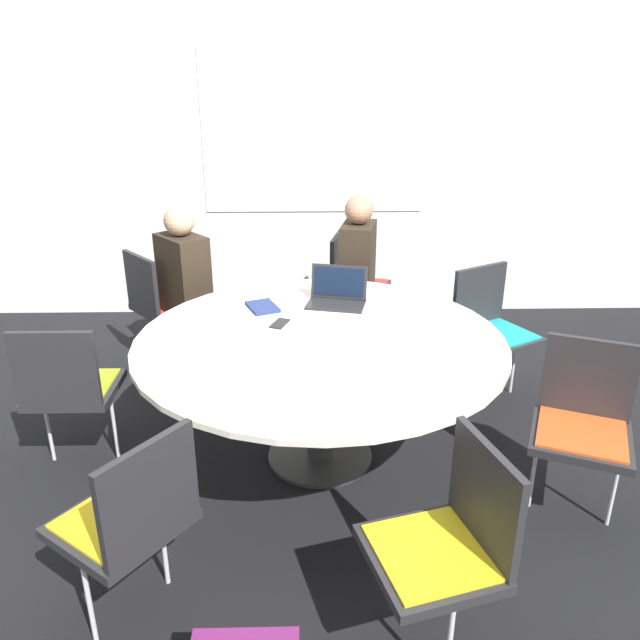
{
  "coord_description": "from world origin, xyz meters",
  "views": [
    {
      "loc": [
        -0.07,
        -2.95,
        2.05
      ],
      "look_at": [
        0.0,
        0.0,
        0.83
      ],
      "focal_mm": 35.0,
      "sensor_mm": 36.0,
      "label": 1
    }
  ],
  "objects_px": {
    "chair_3": "(131,514)",
    "chair_6": "(491,323)",
    "spiral_notebook": "(263,307)",
    "chair_0": "(353,280)",
    "laptop": "(337,294)",
    "chair_5": "(583,417)",
    "chair_4": "(449,537)",
    "person_1": "(186,279)",
    "chair_1": "(160,300)",
    "chair_2": "(69,383)",
    "cell_phone": "(280,323)",
    "person_0": "(360,265)"
  },
  "relations": [
    {
      "from": "chair_2",
      "to": "cell_phone",
      "type": "xyz_separation_m",
      "value": [
        1.09,
        0.25,
        0.22
      ]
    },
    {
      "from": "chair_1",
      "to": "laptop",
      "type": "xyz_separation_m",
      "value": [
        1.21,
        -0.67,
        0.27
      ]
    },
    {
      "from": "laptop",
      "to": "chair_6",
      "type": "bearing_deg",
      "value": 23.44
    },
    {
      "from": "chair_4",
      "to": "laptop",
      "type": "bearing_deg",
      "value": -5.84
    },
    {
      "from": "chair_0",
      "to": "person_1",
      "type": "xyz_separation_m",
      "value": [
        -1.17,
        -0.53,
        0.19
      ]
    },
    {
      "from": "chair_2",
      "to": "spiral_notebook",
      "type": "xyz_separation_m",
      "value": [
        0.98,
        0.49,
        0.23
      ]
    },
    {
      "from": "chair_4",
      "to": "spiral_notebook",
      "type": "xyz_separation_m",
      "value": [
        -0.75,
        1.66,
        0.23
      ]
    },
    {
      "from": "chair_4",
      "to": "chair_6",
      "type": "xyz_separation_m",
      "value": [
        0.69,
        1.93,
        0.0
      ]
    },
    {
      "from": "spiral_notebook",
      "to": "cell_phone",
      "type": "distance_m",
      "value": 0.26
    },
    {
      "from": "chair_3",
      "to": "laptop",
      "type": "height_order",
      "value": "laptop"
    },
    {
      "from": "person_0",
      "to": "laptop",
      "type": "xyz_separation_m",
      "value": [
        -0.2,
        -0.82,
        0.08
      ]
    },
    {
      "from": "spiral_notebook",
      "to": "chair_6",
      "type": "bearing_deg",
      "value": 10.53
    },
    {
      "from": "laptop",
      "to": "chair_1",
      "type": "bearing_deg",
      "value": 163.76
    },
    {
      "from": "chair_5",
      "to": "person_0",
      "type": "relative_size",
      "value": 0.71
    },
    {
      "from": "chair_5",
      "to": "cell_phone",
      "type": "distance_m",
      "value": 1.59
    },
    {
      "from": "chair_3",
      "to": "cell_phone",
      "type": "relative_size",
      "value": 5.53
    },
    {
      "from": "chair_1",
      "to": "cell_phone",
      "type": "xyz_separation_m",
      "value": [
        0.88,
        -0.99,
        0.22
      ]
    },
    {
      "from": "chair_2",
      "to": "chair_6",
      "type": "distance_m",
      "value": 2.53
    },
    {
      "from": "chair_6",
      "to": "person_0",
      "type": "relative_size",
      "value": 0.71
    },
    {
      "from": "chair_1",
      "to": "chair_4",
      "type": "relative_size",
      "value": 1.0
    },
    {
      "from": "chair_3",
      "to": "chair_6",
      "type": "relative_size",
      "value": 1.0
    },
    {
      "from": "person_0",
      "to": "laptop",
      "type": "height_order",
      "value": "person_0"
    },
    {
      "from": "chair_5",
      "to": "chair_2",
      "type": "bearing_deg",
      "value": 14.49
    },
    {
      "from": "chair_1",
      "to": "spiral_notebook",
      "type": "xyz_separation_m",
      "value": [
        0.77,
        -0.75,
        0.23
      ]
    },
    {
      "from": "chair_2",
      "to": "chair_4",
      "type": "relative_size",
      "value": 1.0
    },
    {
      "from": "chair_2",
      "to": "chair_3",
      "type": "relative_size",
      "value": 1.0
    },
    {
      "from": "chair_6",
      "to": "spiral_notebook",
      "type": "height_order",
      "value": "chair_6"
    },
    {
      "from": "person_1",
      "to": "laptop",
      "type": "distance_m",
      "value": 1.13
    },
    {
      "from": "chair_0",
      "to": "chair_2",
      "type": "distance_m",
      "value": 2.29
    },
    {
      "from": "chair_5",
      "to": "chair_4",
      "type": "bearing_deg",
      "value": 67.54
    },
    {
      "from": "chair_4",
      "to": "cell_phone",
      "type": "height_order",
      "value": "chair_4"
    },
    {
      "from": "chair_2",
      "to": "spiral_notebook",
      "type": "distance_m",
      "value": 1.12
    },
    {
      "from": "chair_0",
      "to": "spiral_notebook",
      "type": "xyz_separation_m",
      "value": [
        -0.61,
        -1.15,
        0.23
      ]
    },
    {
      "from": "chair_0",
      "to": "chair_3",
      "type": "bearing_deg",
      "value": -7.98
    },
    {
      "from": "laptop",
      "to": "chair_2",
      "type": "bearing_deg",
      "value": -145.5
    },
    {
      "from": "chair_5",
      "to": "person_0",
      "type": "xyz_separation_m",
      "value": [
        -0.91,
        1.78,
        0.19
      ]
    },
    {
      "from": "chair_3",
      "to": "chair_5",
      "type": "relative_size",
      "value": 1.0
    },
    {
      "from": "chair_0",
      "to": "chair_6",
      "type": "height_order",
      "value": "same"
    },
    {
      "from": "chair_1",
      "to": "chair_6",
      "type": "height_order",
      "value": "same"
    },
    {
      "from": "chair_1",
      "to": "chair_2",
      "type": "xyz_separation_m",
      "value": [
        -0.21,
        -1.24,
        0.0
      ]
    },
    {
      "from": "chair_1",
      "to": "laptop",
      "type": "bearing_deg",
      "value": 20.42
    },
    {
      "from": "chair_1",
      "to": "person_1",
      "type": "distance_m",
      "value": 0.32
    },
    {
      "from": "chair_2",
      "to": "chair_4",
      "type": "bearing_deg",
      "value": -33.98
    },
    {
      "from": "chair_6",
      "to": "cell_phone",
      "type": "bearing_deg",
      "value": -8.21
    },
    {
      "from": "chair_6",
      "to": "laptop",
      "type": "distance_m",
      "value": 1.05
    },
    {
      "from": "chair_0",
      "to": "laptop",
      "type": "relative_size",
      "value": 2.29
    },
    {
      "from": "chair_3",
      "to": "chair_4",
      "type": "relative_size",
      "value": 1.0
    },
    {
      "from": "chair_0",
      "to": "chair_4",
      "type": "bearing_deg",
      "value": 15.46
    },
    {
      "from": "chair_0",
      "to": "chair_1",
      "type": "xyz_separation_m",
      "value": [
        -1.38,
        -0.41,
        0.0
      ]
    },
    {
      "from": "chair_0",
      "to": "laptop",
      "type": "height_order",
      "value": "laptop"
    }
  ]
}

